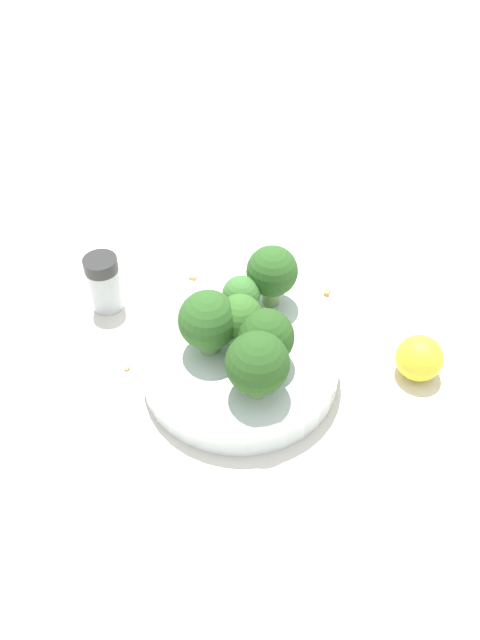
# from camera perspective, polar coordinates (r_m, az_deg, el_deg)

# --- Properties ---
(ground_plane) EXTENTS (3.00, 3.00, 0.00)m
(ground_plane) POSITION_cam_1_polar(r_m,az_deg,el_deg) (0.61, 0.00, -4.95)
(ground_plane) COLOR silver
(bowl) EXTENTS (0.19, 0.19, 0.04)m
(bowl) POSITION_cam_1_polar(r_m,az_deg,el_deg) (0.59, 0.00, -3.65)
(bowl) COLOR silver
(bowl) RESTS_ON ground_plane
(broccoli_floret_0) EXTENTS (0.04, 0.04, 0.06)m
(broccoli_floret_0) POSITION_cam_1_polar(r_m,az_deg,el_deg) (0.55, -0.17, 0.25)
(broccoli_floret_0) COLOR #84AD66
(broccoli_floret_0) RESTS_ON bowl
(broccoli_floret_1) EXTENTS (0.05, 0.05, 0.06)m
(broccoli_floret_1) POSITION_cam_1_polar(r_m,az_deg,el_deg) (0.52, 1.59, -4.06)
(broccoli_floret_1) COLOR #8EB770
(broccoli_floret_1) RESTS_ON bowl
(broccoli_floret_2) EXTENTS (0.05, 0.05, 0.06)m
(broccoli_floret_2) POSITION_cam_1_polar(r_m,az_deg,el_deg) (0.55, -2.91, -0.11)
(broccoli_floret_2) COLOR #84AD66
(broccoli_floret_2) RESTS_ON bowl
(broccoli_floret_3) EXTENTS (0.04, 0.04, 0.05)m
(broccoli_floret_3) POSITION_cam_1_polar(r_m,az_deg,el_deg) (0.59, 0.12, 2.17)
(broccoli_floret_3) COLOR #7A9E5B
(broccoli_floret_3) RESTS_ON bowl
(broccoli_floret_4) EXTENTS (0.05, 0.05, 0.06)m
(broccoli_floret_4) POSITION_cam_1_polar(r_m,az_deg,el_deg) (0.54, 2.60, -1.44)
(broccoli_floret_4) COLOR #8EB770
(broccoli_floret_4) RESTS_ON bowl
(broccoli_floret_5) EXTENTS (0.05, 0.05, 0.06)m
(broccoli_floret_5) POSITION_cam_1_polar(r_m,az_deg,el_deg) (0.59, 2.95, 4.37)
(broccoli_floret_5) COLOR #7A9E5B
(broccoli_floret_5) RESTS_ON bowl
(pepper_shaker) EXTENTS (0.04, 0.04, 0.06)m
(pepper_shaker) POSITION_cam_1_polar(r_m,az_deg,el_deg) (0.67, -12.31, 3.34)
(pepper_shaker) COLOR #B2B7BC
(pepper_shaker) RESTS_ON ground_plane
(lemon_wedge) EXTENTS (0.04, 0.04, 0.04)m
(lemon_wedge) POSITION_cam_1_polar(r_m,az_deg,el_deg) (0.62, 16.08, -3.36)
(lemon_wedge) COLOR yellow
(lemon_wedge) RESTS_ON ground_plane
(almond_crumb_0) EXTENTS (0.01, 0.01, 0.01)m
(almond_crumb_0) POSITION_cam_1_polar(r_m,az_deg,el_deg) (0.71, -4.35, 4.02)
(almond_crumb_0) COLOR tan
(almond_crumb_0) RESTS_ON ground_plane
(almond_crumb_1) EXTENTS (0.01, 0.01, 0.01)m
(almond_crumb_1) POSITION_cam_1_polar(r_m,az_deg,el_deg) (0.69, 7.95, 2.66)
(almond_crumb_1) COLOR #AD7F4C
(almond_crumb_1) RESTS_ON ground_plane
(almond_crumb_2) EXTENTS (0.01, 0.00, 0.01)m
(almond_crumb_2) POSITION_cam_1_polar(r_m,az_deg,el_deg) (0.67, 7.52, 0.74)
(almond_crumb_2) COLOR #AD7F4C
(almond_crumb_2) RESTS_ON ground_plane
(almond_crumb_3) EXTENTS (0.00, 0.01, 0.01)m
(almond_crumb_3) POSITION_cam_1_polar(r_m,az_deg,el_deg) (0.62, -10.29, -4.28)
(almond_crumb_3) COLOR tan
(almond_crumb_3) RESTS_ON ground_plane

